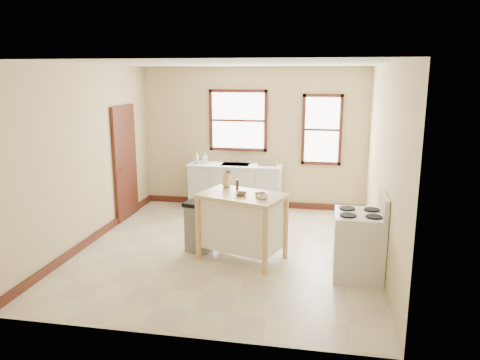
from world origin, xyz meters
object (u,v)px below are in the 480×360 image
soap_bottle_a (197,158)px  dish_rack (268,163)px  kitchen_island (242,227)px  bowl_c (263,197)px  trash_bin (199,226)px  gas_stove (359,235)px  pepper_grinder (237,185)px  bowl_a (241,194)px  knife_block (227,181)px  soap_bottle_b (205,158)px  bowl_b (260,195)px

soap_bottle_a → dish_rack: 1.42m
kitchen_island → bowl_c: size_ratio=7.25×
kitchen_island → trash_bin: size_ratio=1.54×
dish_rack → gas_stove: 3.22m
pepper_grinder → gas_stove: (1.75, -0.55, -0.48)m
bowl_a → knife_block: bearing=123.8°
pepper_grinder → bowl_c: pepper_grinder is taller
soap_bottle_b → bowl_a: soap_bottle_b is taller
soap_bottle_b → trash_bin: soap_bottle_b is taller
soap_bottle_b → bowl_b: soap_bottle_b is taller
knife_block → pepper_grinder: bearing=-25.8°
soap_bottle_a → knife_block: size_ratio=1.09×
pepper_grinder → bowl_b: bearing=-38.8°
knife_block → trash_bin: knife_block is taller
trash_bin → gas_stove: size_ratio=0.68×
pepper_grinder → bowl_c: size_ratio=0.91×
trash_bin → knife_block: bearing=38.5°
soap_bottle_b → knife_block: 2.29m
gas_stove → soap_bottle_b: bearing=135.5°
soap_bottle_a → trash_bin: 2.42m
dish_rack → gas_stove: size_ratio=0.34×
kitchen_island → bowl_b: bearing=6.9°
bowl_b → gas_stove: 1.45m
kitchen_island → knife_block: (-0.31, 0.38, 0.59)m
knife_block → bowl_a: bearing=-47.9°
soap_bottle_b → kitchen_island: 2.81m
soap_bottle_a → bowl_b: (1.62, -2.48, -0.03)m
soap_bottle_b → soap_bottle_a: bearing=-173.2°
dish_rack → gas_stove: (1.57, -2.78, -0.40)m
soap_bottle_b → bowl_c: 3.09m
kitchen_island → gas_stove: bearing=8.9°
pepper_grinder → bowl_a: bearing=-70.4°
knife_block → trash_bin: 0.82m
soap_bottle_b → trash_bin: size_ratio=0.26×
gas_stove → trash_bin: bearing=168.2°
knife_block → bowl_c: knife_block is taller
bowl_b → bowl_c: (0.06, -0.14, 0.01)m
soap_bottle_a → soap_bottle_b: bearing=35.6°
dish_rack → knife_block: bearing=-122.1°
soap_bottle_b → kitchen_island: size_ratio=0.17×
soap_bottle_a → pepper_grinder: bearing=-46.7°
kitchen_island → pepper_grinder: pepper_grinder is taller
soap_bottle_b → trash_bin: bearing=-92.9°
bowl_b → trash_bin: bowl_b is taller
soap_bottle_a → pepper_grinder: soap_bottle_a is taller
pepper_grinder → trash_bin: bearing=-173.6°
gas_stove → bowl_c: bearing=175.5°
dish_rack → bowl_b: size_ratio=2.36×
bowl_a → trash_bin: bearing=159.4°
bowl_b → gas_stove: gas_stove is taller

